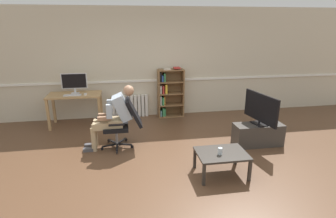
{
  "coord_description": "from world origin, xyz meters",
  "views": [
    {
      "loc": [
        -0.68,
        -4.12,
        2.3
      ],
      "look_at": [
        0.15,
        0.85,
        0.7
      ],
      "focal_mm": 28.83,
      "sensor_mm": 36.0,
      "label": 1
    }
  ],
  "objects_px": {
    "person_seated": "(114,115)",
    "tv_stand": "(258,134)",
    "radiator": "(130,106)",
    "tv_screen": "(261,109)",
    "computer_desk": "(75,99)",
    "imac_monitor": "(74,82)",
    "bookshelf": "(169,93)",
    "office_chair": "(124,121)",
    "keyboard": "(72,95)",
    "coffee_table": "(222,155)",
    "drinking_glass": "(220,151)",
    "computer_mouse": "(85,94)"
  },
  "relations": [
    {
      "from": "keyboard",
      "to": "tv_screen",
      "type": "relative_size",
      "value": 0.41
    },
    {
      "from": "radiator",
      "to": "person_seated",
      "type": "relative_size",
      "value": 0.74
    },
    {
      "from": "person_seated",
      "to": "tv_stand",
      "type": "relative_size",
      "value": 1.28
    },
    {
      "from": "computer_mouse",
      "to": "office_chair",
      "type": "height_order",
      "value": "office_chair"
    },
    {
      "from": "computer_mouse",
      "to": "radiator",
      "type": "relative_size",
      "value": 0.11
    },
    {
      "from": "person_seated",
      "to": "tv_stand",
      "type": "height_order",
      "value": "person_seated"
    },
    {
      "from": "radiator",
      "to": "computer_desk",
      "type": "bearing_deg",
      "value": -162.83
    },
    {
      "from": "person_seated",
      "to": "drinking_glass",
      "type": "xyz_separation_m",
      "value": [
        1.63,
        -1.32,
        -0.22
      ]
    },
    {
      "from": "computer_desk",
      "to": "imac_monitor",
      "type": "bearing_deg",
      "value": 80.7
    },
    {
      "from": "keyboard",
      "to": "tv_screen",
      "type": "distance_m",
      "value": 4.03
    },
    {
      "from": "tv_screen",
      "to": "imac_monitor",
      "type": "bearing_deg",
      "value": 54.13
    },
    {
      "from": "computer_desk",
      "to": "imac_monitor",
      "type": "xyz_separation_m",
      "value": [
        0.01,
        0.08,
        0.39
      ]
    },
    {
      "from": "bookshelf",
      "to": "office_chair",
      "type": "relative_size",
      "value": 1.32
    },
    {
      "from": "computer_desk",
      "to": "coffee_table",
      "type": "relative_size",
      "value": 1.52
    },
    {
      "from": "coffee_table",
      "to": "drinking_glass",
      "type": "xyz_separation_m",
      "value": [
        -0.05,
        -0.05,
        0.1
      ]
    },
    {
      "from": "coffee_table",
      "to": "computer_mouse",
      "type": "bearing_deg",
      "value": 132.66
    },
    {
      "from": "tv_screen",
      "to": "coffee_table",
      "type": "distance_m",
      "value": 1.49
    },
    {
      "from": "office_chair",
      "to": "tv_stand",
      "type": "distance_m",
      "value": 2.62
    },
    {
      "from": "tv_stand",
      "to": "coffee_table",
      "type": "xyz_separation_m",
      "value": [
        -1.09,
        -0.92,
        0.11
      ]
    },
    {
      "from": "tv_screen",
      "to": "coffee_table",
      "type": "xyz_separation_m",
      "value": [
        -1.1,
        -0.92,
        -0.42
      ]
    },
    {
      "from": "radiator",
      "to": "tv_screen",
      "type": "distance_m",
      "value": 3.25
    },
    {
      "from": "imac_monitor",
      "to": "keyboard",
      "type": "bearing_deg",
      "value": -98.44
    },
    {
      "from": "bookshelf",
      "to": "computer_mouse",
      "type": "bearing_deg",
      "value": -168.35
    },
    {
      "from": "computer_desk",
      "to": "drinking_glass",
      "type": "bearing_deg",
      "value": -46.75
    },
    {
      "from": "office_chair",
      "to": "drinking_glass",
      "type": "distance_m",
      "value": 1.96
    },
    {
      "from": "computer_desk",
      "to": "radiator",
      "type": "distance_m",
      "value": 1.37
    },
    {
      "from": "computer_mouse",
      "to": "tv_screen",
      "type": "xyz_separation_m",
      "value": [
        3.43,
        -1.61,
        -0.02
      ]
    },
    {
      "from": "bookshelf",
      "to": "imac_monitor",
      "type": "bearing_deg",
      "value": -174.56
    },
    {
      "from": "radiator",
      "to": "tv_stand",
      "type": "xyz_separation_m",
      "value": [
        2.42,
        -2.12,
        -0.07
      ]
    },
    {
      "from": "computer_desk",
      "to": "drinking_glass",
      "type": "distance_m",
      "value": 3.72
    },
    {
      "from": "computer_mouse",
      "to": "coffee_table",
      "type": "bearing_deg",
      "value": -47.34
    },
    {
      "from": "computer_desk",
      "to": "tv_screen",
      "type": "relative_size",
      "value": 1.27
    },
    {
      "from": "tv_screen",
      "to": "drinking_glass",
      "type": "bearing_deg",
      "value": 120.69
    },
    {
      "from": "coffee_table",
      "to": "drinking_glass",
      "type": "bearing_deg",
      "value": -133.95
    },
    {
      "from": "computer_desk",
      "to": "office_chair",
      "type": "bearing_deg",
      "value": -51.33
    },
    {
      "from": "computer_desk",
      "to": "imac_monitor",
      "type": "distance_m",
      "value": 0.39
    },
    {
      "from": "computer_desk",
      "to": "bookshelf",
      "type": "xyz_separation_m",
      "value": [
        2.25,
        0.29,
        -0.03
      ]
    },
    {
      "from": "bookshelf",
      "to": "tv_screen",
      "type": "distance_m",
      "value": 2.48
    },
    {
      "from": "office_chair",
      "to": "computer_desk",
      "type": "bearing_deg",
      "value": -141.2
    },
    {
      "from": "radiator",
      "to": "tv_screen",
      "type": "relative_size",
      "value": 0.97
    },
    {
      "from": "coffee_table",
      "to": "bookshelf",
      "type": "bearing_deg",
      "value": 96.63
    },
    {
      "from": "imac_monitor",
      "to": "bookshelf",
      "type": "distance_m",
      "value": 2.29
    },
    {
      "from": "computer_mouse",
      "to": "tv_screen",
      "type": "relative_size",
      "value": 0.11
    },
    {
      "from": "person_seated",
      "to": "keyboard",
      "type": "bearing_deg",
      "value": -142.77
    },
    {
      "from": "bookshelf",
      "to": "office_chair",
      "type": "xyz_separation_m",
      "value": [
        -1.15,
        -1.67,
        -0.09
      ]
    },
    {
      "from": "bookshelf",
      "to": "person_seated",
      "type": "relative_size",
      "value": 1.04
    },
    {
      "from": "imac_monitor",
      "to": "keyboard",
      "type": "distance_m",
      "value": 0.34
    },
    {
      "from": "coffee_table",
      "to": "radiator",
      "type": "bearing_deg",
      "value": 113.62
    },
    {
      "from": "keyboard",
      "to": "coffee_table",
      "type": "relative_size",
      "value": 0.49
    },
    {
      "from": "imac_monitor",
      "to": "tv_screen",
      "type": "relative_size",
      "value": 0.61
    }
  ]
}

